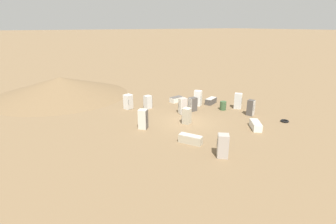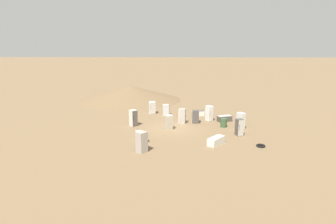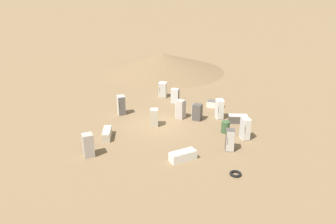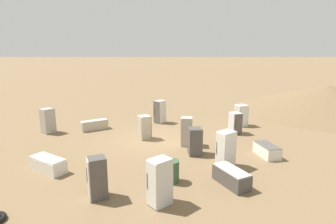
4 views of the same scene
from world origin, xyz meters
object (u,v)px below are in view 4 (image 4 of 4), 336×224
(discarded_fridge_8, at_px, (187,131))
(discarded_fridge_11, at_px, (195,141))
(discarded_fridge_0, at_px, (235,123))
(discarded_fridge_5, at_px, (160,112))
(discarded_fridge_1, at_px, (267,150))
(discarded_fridge_10, at_px, (97,178))
(discarded_fridge_2, at_px, (231,177))
(discarded_fridge_4, at_px, (144,127))
(rusty_barrel, at_px, (171,171))
(discarded_fridge_3, at_px, (48,121))
(discarded_fridge_9, at_px, (94,125))
(discarded_fridge_12, at_px, (241,115))
(discarded_fridge_7, at_px, (160,182))
(discarded_fridge_6, at_px, (48,164))
(discarded_fridge_13, at_px, (226,149))

(discarded_fridge_8, xyz_separation_m, discarded_fridge_11, (-1.44, -0.29, -0.11))
(discarded_fridge_0, distance_m, discarded_fridge_5, 5.81)
(discarded_fridge_5, xyz_separation_m, discarded_fridge_11, (-6.60, -1.80, -0.15))
(discarded_fridge_1, relative_size, discarded_fridge_10, 1.02)
(discarded_fridge_2, bearing_deg, discarded_fridge_10, -15.56)
(discarded_fridge_4, bearing_deg, discarded_fridge_0, 71.47)
(discarded_fridge_0, distance_m, rusty_barrel, 8.03)
(discarded_fridge_3, xyz_separation_m, discarded_fridge_9, (0.61, -2.89, -0.49))
(discarded_fridge_12, bearing_deg, discarded_fridge_0, 136.31)
(rusty_barrel, bearing_deg, discarded_fridge_8, -14.03)
(discarded_fridge_2, distance_m, discarded_fridge_7, 3.21)
(discarded_fridge_6, bearing_deg, discarded_fridge_12, 158.48)
(discarded_fridge_6, xyz_separation_m, discarded_fridge_7, (-2.88, -5.01, 0.53))
(discarded_fridge_5, bearing_deg, discarded_fridge_6, 103.25)
(discarded_fridge_4, xyz_separation_m, discarded_fridge_13, (-4.29, -3.97, 0.12))
(discarded_fridge_13, bearing_deg, discarded_fridge_2, 139.14)
(discarded_fridge_2, xyz_separation_m, discarded_fridge_13, (1.73, -0.19, 0.53))
(discarded_fridge_12, distance_m, discarded_fridge_13, 7.68)
(discarded_fridge_2, distance_m, discarded_fridge_4, 7.13)
(rusty_barrel, bearing_deg, discarded_fridge_2, -98.50)
(discarded_fridge_8, relative_size, discarded_fridge_9, 0.89)
(discarded_fridge_1, distance_m, discarded_fridge_2, 4.00)
(discarded_fridge_3, relative_size, discarded_fridge_7, 0.98)
(discarded_fridge_12, xyz_separation_m, discarded_fridge_13, (-7.10, 2.94, 0.08))
(discarded_fridge_9, bearing_deg, discarded_fridge_1, 32.20)
(discarded_fridge_3, xyz_separation_m, discarded_fridge_10, (-8.36, -5.14, -0.04))
(discarded_fridge_0, xyz_separation_m, discarded_fridge_5, (2.98, 4.98, 0.16))
(discarded_fridge_5, height_order, discarded_fridge_6, discarded_fridge_5)
(discarded_fridge_2, relative_size, discarded_fridge_5, 1.03)
(discarded_fridge_5, relative_size, discarded_fridge_10, 1.10)
(discarded_fridge_4, xyz_separation_m, discarded_fridge_5, (3.91, -0.97, 0.12))
(discarded_fridge_8, height_order, discarded_fridge_10, discarded_fridge_8)
(discarded_fridge_7, height_order, discarded_fridge_12, discarded_fridge_7)
(discarded_fridge_3, bearing_deg, discarded_fridge_13, 9.89)
(discarded_fridge_5, relative_size, discarded_fridge_13, 1.00)
(discarded_fridge_5, xyz_separation_m, rusty_barrel, (-9.58, -0.41, -0.40))
(discarded_fridge_10, bearing_deg, discarded_fridge_0, -64.96)
(discarded_fridge_3, relative_size, discarded_fridge_8, 1.00)
(discarded_fridge_0, height_order, discarded_fridge_6, discarded_fridge_0)
(discarded_fridge_1, height_order, discarded_fridge_7, discarded_fridge_7)
(discarded_fridge_12, bearing_deg, discarded_fridge_5, 63.05)
(discarded_fridge_6, distance_m, discarded_fridge_7, 5.80)
(discarded_fridge_10, bearing_deg, discarded_fridge_9, -7.57)
(discarded_fridge_0, relative_size, discarded_fridge_11, 0.99)
(discarded_fridge_3, relative_size, discarded_fridge_6, 0.86)
(discarded_fridge_12, height_order, rusty_barrel, discarded_fridge_12)
(discarded_fridge_4, bearing_deg, discarded_fridge_11, 18.45)
(discarded_fridge_9, bearing_deg, discarded_fridge_0, 52.28)
(discarded_fridge_11, bearing_deg, discarded_fridge_3, 153.02)
(discarded_fridge_5, height_order, discarded_fridge_12, discarded_fridge_5)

